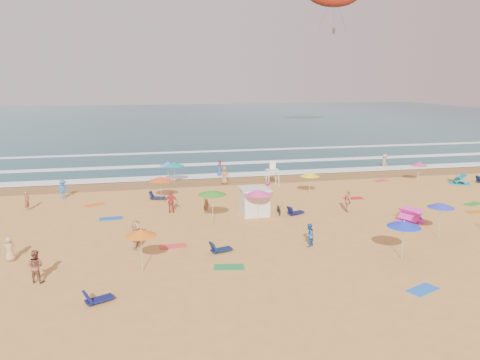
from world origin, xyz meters
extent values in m
plane|color=gold|center=(0.00, 0.00, 0.00)|extent=(220.00, 220.00, 0.00)
cube|color=#0C4756|center=(0.00, 84.00, 0.00)|extent=(220.00, 140.00, 0.18)
plane|color=olive|center=(0.00, 12.50, 0.01)|extent=(220.00, 220.00, 0.00)
cube|color=white|center=(0.00, 15.00, 0.10)|extent=(200.00, 2.20, 0.05)
cube|color=white|center=(0.00, 22.00, 0.10)|extent=(200.00, 1.60, 0.05)
cube|color=white|center=(0.00, 32.00, 0.10)|extent=(200.00, 1.20, 0.05)
cube|color=silver|center=(1.66, 0.18, 1.00)|extent=(2.00, 2.00, 2.00)
cube|color=silver|center=(1.66, 0.18, 2.06)|extent=(2.20, 2.20, 0.12)
imported|color=black|center=(3.56, -0.12, 0.42)|extent=(0.78, 1.65, 0.83)
cone|color=yellow|center=(8.06, 5.23, 1.90)|extent=(1.78, 1.78, 0.35)
cone|color=orange|center=(-7.01, -9.15, 2.23)|extent=(1.70, 1.70, 0.35)
cone|color=#349221|center=(-1.88, -1.35, 2.34)|extent=(2.06, 2.06, 0.35)
cone|color=#FF4E1A|center=(-5.26, 6.15, 1.91)|extent=(2.06, 2.06, 0.35)
cone|color=#F8379E|center=(1.58, -1.25, 2.13)|extent=(2.03, 2.03, 0.35)
cone|color=#3784F9|center=(-4.25, 12.50, 2.06)|extent=(1.63, 1.63, 0.35)
cone|color=#EA3481|center=(20.76, 7.84, 1.90)|extent=(1.61, 1.61, 0.35)
cone|color=blue|center=(7.99, -10.51, 2.14)|extent=(1.95, 1.95, 0.35)
cone|color=#118E81|center=(-3.66, 12.12, 2.03)|extent=(2.03, 2.03, 0.35)
cone|color=#2C3BC9|center=(12.48, -7.52, 2.22)|extent=(1.72, 1.72, 0.35)
cube|color=#0F144F|center=(-9.04, -12.54, 0.17)|extent=(1.42, 1.04, 0.34)
cube|color=#0E1248|center=(4.81, -0.58, 0.17)|extent=(1.41, 0.99, 0.34)
cube|color=#0D1D45|center=(-2.25, -7.27, 0.17)|extent=(1.41, 0.92, 0.34)
cube|color=#0D1D45|center=(-5.56, 6.36, 0.17)|extent=(1.41, 0.94, 0.34)
cube|color=blue|center=(-9.29, 1.34, 0.01)|extent=(1.75, 0.96, 0.03)
cube|color=#218541|center=(-2.24, -9.67, 0.01)|extent=(1.82, 1.13, 0.03)
cube|color=orange|center=(-10.80, 5.62, 0.01)|extent=(1.89, 1.68, 0.03)
cube|color=#F33C39|center=(-5.09, -5.67, 0.01)|extent=(1.74, 0.94, 0.03)
cube|color=red|center=(11.40, 3.10, 0.01)|extent=(1.74, 0.94, 0.03)
cube|color=blue|center=(6.79, -14.53, 0.01)|extent=(1.90, 1.46, 0.03)
cube|color=green|center=(20.46, -0.76, 0.01)|extent=(1.89, 1.40, 0.03)
cube|color=#C77116|center=(19.14, -2.95, 0.01)|extent=(1.77, 1.02, 0.03)
cube|color=#DE344E|center=(17.45, 9.24, 0.01)|extent=(1.88, 1.35, 0.03)
imported|color=#225DA3|center=(3.33, -7.43, 0.75)|extent=(0.92, 0.92, 1.51)
imported|color=#2655B2|center=(1.36, 14.88, 0.59)|extent=(0.63, 0.73, 1.68)
imported|color=tan|center=(21.40, 15.84, 0.69)|extent=(0.89, 1.31, 1.87)
imported|color=#B92E3C|center=(3.68, 3.98, 0.87)|extent=(1.30, 1.09, 1.75)
imported|color=tan|center=(-14.53, -6.06, 0.75)|extent=(0.82, 0.64, 1.50)
imported|color=#E2A677|center=(8.97, -0.93, 0.94)|extent=(0.50, 1.12, 1.88)
imported|color=#BB2E33|center=(-4.66, 1.97, 0.89)|extent=(1.12, 0.65, 1.79)
imported|color=tan|center=(-7.30, -5.63, 0.94)|extent=(1.23, 1.81, 1.87)
imported|color=#945844|center=(-15.93, 5.02, 0.80)|extent=(0.58, 0.69, 1.60)
imported|color=brown|center=(-1.99, 1.29, 0.80)|extent=(0.62, 0.70, 1.61)
imported|color=#266DB5|center=(-13.68, 8.37, 0.85)|extent=(1.26, 1.02, 1.71)
imported|color=#926943|center=(1.27, 11.15, 0.91)|extent=(1.05, 0.89, 1.81)
imported|color=#CC333F|center=(1.82, 16.96, 0.56)|extent=(0.99, 0.91, 1.63)
imported|color=brown|center=(-12.44, -9.45, 0.88)|extent=(1.04, 0.93, 1.77)
cube|color=#3F3326|center=(26.70, 45.05, 18.31)|extent=(0.40, 0.30, 0.90)
camera|label=1|loc=(-6.80, -33.93, 10.47)|focal=35.00mm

